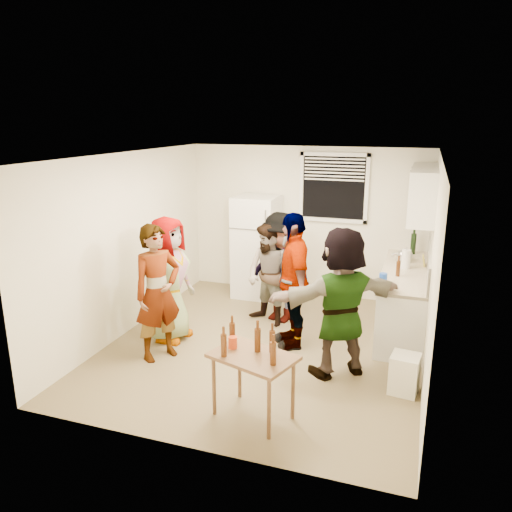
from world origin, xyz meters
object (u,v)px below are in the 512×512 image
(trash_bin, at_px, (405,371))
(guest_back_left, at_px, (269,323))
(beer_bottle_counter, at_px, (397,276))
(guest_black, at_px, (291,344))
(serving_table, at_px, (253,416))
(guest_orange, at_px, (338,372))
(guest_back_right, at_px, (279,320))
(blue_cup, at_px, (383,283))
(beer_bottle_table, at_px, (258,351))
(refrigerator, at_px, (257,247))
(wine_bottle, at_px, (412,254))
(red_cup, at_px, (233,348))
(guest_stripe, at_px, (161,356))
(kettle, at_px, (404,262))
(guest_grey, at_px, (172,338))

(trash_bin, height_order, guest_back_left, trash_bin)
(beer_bottle_counter, distance_m, guest_black, 1.69)
(trash_bin, xyz_separation_m, guest_black, (-1.48, 0.77, -0.25))
(serving_table, relative_size, guest_orange, 0.45)
(guest_back_left, xyz_separation_m, guest_back_right, (0.12, 0.17, 0.00))
(beer_bottle_counter, height_order, serving_table, beer_bottle_counter)
(blue_cup, xyz_separation_m, guest_orange, (-0.40, -0.83, -0.90))
(beer_bottle_table, bearing_deg, refrigerator, 108.80)
(wine_bottle, xyz_separation_m, beer_bottle_counter, (-0.15, -1.25, 0.00))
(beer_bottle_counter, height_order, blue_cup, beer_bottle_counter)
(refrigerator, height_order, guest_back_left, refrigerator)
(red_cup, height_order, guest_stripe, red_cup)
(kettle, bearing_deg, wine_bottle, 80.81)
(kettle, xyz_separation_m, guest_stripe, (-2.81, -2.27, -0.90))
(kettle, xyz_separation_m, serving_table, (-1.27, -3.14, -0.90))
(blue_cup, bearing_deg, guest_back_left, 168.66)
(beer_bottle_table, bearing_deg, wine_bottle, 69.04)
(guest_orange, bearing_deg, red_cup, 14.12)
(beer_bottle_counter, xyz_separation_m, guest_stripe, (-2.76, -1.51, -0.90))
(red_cup, bearing_deg, kettle, 63.62)
(blue_cup, bearing_deg, beer_bottle_table, -118.58)
(wine_bottle, bearing_deg, beer_bottle_counter, -96.86)
(red_cup, xyz_separation_m, guest_black, (0.19, 1.67, -0.68))
(blue_cup, distance_m, guest_black, 1.46)
(serving_table, height_order, guest_black, serving_table)
(beer_bottle_table, height_order, guest_black, beer_bottle_table)
(guest_back_left, bearing_deg, red_cup, -56.22)
(beer_bottle_table, bearing_deg, beer_bottle_counter, 62.26)
(red_cup, relative_size, guest_grey, 0.07)
(guest_stripe, relative_size, guest_orange, 0.96)
(serving_table, xyz_separation_m, guest_orange, (0.66, 1.18, 0.00))
(beer_bottle_table, xyz_separation_m, guest_back_right, (-0.46, 2.41, -0.68))
(wine_bottle, distance_m, serving_table, 3.98)
(refrigerator, bearing_deg, red_cup, -75.32)
(red_cup, relative_size, guest_back_left, 0.08)
(blue_cup, bearing_deg, guest_stripe, -156.39)
(trash_bin, bearing_deg, guest_back_left, 145.63)
(guest_back_right, height_order, guest_orange, guest_back_right)
(serving_table, distance_m, guest_grey, 2.19)
(trash_bin, relative_size, guest_grey, 0.26)
(beer_bottle_counter, bearing_deg, wine_bottle, 83.14)
(wine_bottle, height_order, guest_orange, wine_bottle)
(refrigerator, relative_size, guest_back_right, 1.04)
(trash_bin, bearing_deg, serving_table, -145.59)
(red_cup, relative_size, guest_stripe, 0.07)
(guest_back_right, height_order, guest_black, guest_back_right)
(guest_grey, distance_m, guest_stripe, 0.55)
(guest_back_right, bearing_deg, guest_grey, -119.65)
(trash_bin, relative_size, guest_back_left, 0.30)
(trash_bin, xyz_separation_m, guest_grey, (-3.11, 0.43, -0.25))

